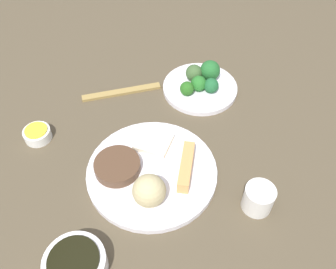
{
  "coord_description": "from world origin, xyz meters",
  "views": [
    {
      "loc": [
        0.14,
        -0.44,
        0.7
      ],
      "look_at": [
        0.02,
        0.1,
        0.06
      ],
      "focal_mm": 38.55,
      "sensor_mm": 36.0,
      "label": 1
    }
  ],
  "objects_px": {
    "main_plate": "(152,172)",
    "chopsticks_pair": "(122,92)",
    "soy_sauce_bowl": "(76,265)",
    "teacup": "(258,198)",
    "broccoli_plate": "(200,88)",
    "sauce_ramekin_hot_mustard": "(38,134)"
  },
  "relations": [
    {
      "from": "teacup",
      "to": "main_plate",
      "type": "bearing_deg",
      "value": 172.56
    },
    {
      "from": "broccoli_plate",
      "to": "soy_sauce_bowl",
      "type": "distance_m",
      "value": 0.56
    },
    {
      "from": "soy_sauce_bowl",
      "to": "teacup",
      "type": "relative_size",
      "value": 1.82
    },
    {
      "from": "teacup",
      "to": "chopsticks_pair",
      "type": "distance_m",
      "value": 0.47
    },
    {
      "from": "soy_sauce_bowl",
      "to": "chopsticks_pair",
      "type": "height_order",
      "value": "soy_sauce_bowl"
    },
    {
      "from": "sauce_ramekin_hot_mustard",
      "to": "chopsticks_pair",
      "type": "xyz_separation_m",
      "value": [
        0.15,
        0.2,
        -0.01
      ]
    },
    {
      "from": "sauce_ramekin_hot_mustard",
      "to": "chopsticks_pair",
      "type": "bearing_deg",
      "value": 53.13
    },
    {
      "from": "soy_sauce_bowl",
      "to": "chopsticks_pair",
      "type": "bearing_deg",
      "value": 97.79
    },
    {
      "from": "soy_sauce_bowl",
      "to": "teacup",
      "type": "bearing_deg",
      "value": 33.42
    },
    {
      "from": "sauce_ramekin_hot_mustard",
      "to": "chopsticks_pair",
      "type": "height_order",
      "value": "sauce_ramekin_hot_mustard"
    },
    {
      "from": "main_plate",
      "to": "chopsticks_pair",
      "type": "relative_size",
      "value": 1.35
    },
    {
      "from": "soy_sauce_bowl",
      "to": "sauce_ramekin_hot_mustard",
      "type": "height_order",
      "value": "soy_sauce_bowl"
    },
    {
      "from": "broccoli_plate",
      "to": "chopsticks_pair",
      "type": "distance_m",
      "value": 0.22
    },
    {
      "from": "chopsticks_pair",
      "to": "soy_sauce_bowl",
      "type": "bearing_deg",
      "value": -82.21
    },
    {
      "from": "main_plate",
      "to": "teacup",
      "type": "xyz_separation_m",
      "value": [
        0.23,
        -0.03,
        0.02
      ]
    },
    {
      "from": "teacup",
      "to": "soy_sauce_bowl",
      "type": "bearing_deg",
      "value": -146.58
    },
    {
      "from": "main_plate",
      "to": "sauce_ramekin_hot_mustard",
      "type": "height_order",
      "value": "sauce_ramekin_hot_mustard"
    },
    {
      "from": "sauce_ramekin_hot_mustard",
      "to": "broccoli_plate",
      "type": "bearing_deg",
      "value": 35.96
    },
    {
      "from": "soy_sauce_bowl",
      "to": "teacup",
      "type": "height_order",
      "value": "teacup"
    },
    {
      "from": "chopsticks_pair",
      "to": "main_plate",
      "type": "bearing_deg",
      "value": -58.66
    },
    {
      "from": "main_plate",
      "to": "teacup",
      "type": "bearing_deg",
      "value": -7.44
    },
    {
      "from": "broccoli_plate",
      "to": "soy_sauce_bowl",
      "type": "relative_size",
      "value": 1.77
    }
  ]
}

